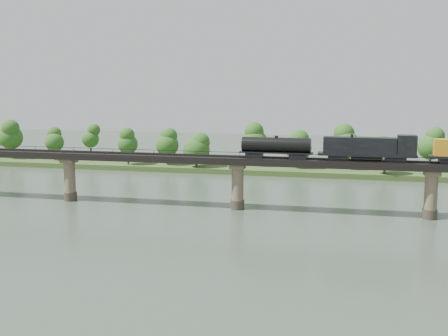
# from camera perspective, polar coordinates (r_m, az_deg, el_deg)

# --- Properties ---
(ground) EXTENTS (400.00, 400.00, 0.00)m
(ground) POSITION_cam_1_polar(r_m,az_deg,el_deg) (95.28, -2.18, -8.18)
(ground) COLOR #324033
(ground) RESTS_ON ground
(far_bank) EXTENTS (300.00, 24.00, 1.60)m
(far_bank) POSITION_cam_1_polar(r_m,az_deg,el_deg) (176.68, 4.87, 0.05)
(far_bank) COLOR #30491D
(far_bank) RESTS_ON ground
(bridge) EXTENTS (236.00, 30.00, 11.50)m
(bridge) POSITION_cam_1_polar(r_m,az_deg,el_deg) (122.39, 1.39, -1.69)
(bridge) COLOR #473A2D
(bridge) RESTS_ON ground
(bridge_superstructure) EXTENTS (220.00, 4.90, 0.75)m
(bridge_superstructure) POSITION_cam_1_polar(r_m,az_deg,el_deg) (121.38, 1.40, 1.25)
(bridge_superstructure) COLOR black
(bridge_superstructure) RESTS_ON bridge
(far_treeline) EXTENTS (289.06, 17.54, 13.60)m
(far_treeline) POSITION_cam_1_polar(r_m,az_deg,el_deg) (172.53, 1.99, 2.56)
(far_treeline) COLOR #382619
(far_treeline) RESTS_ON far_bank
(freight_train) EXTENTS (80.12, 3.12, 5.51)m
(freight_train) POSITION_cam_1_polar(r_m,az_deg,el_deg) (120.23, 21.36, 1.69)
(freight_train) COLOR black
(freight_train) RESTS_ON bridge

